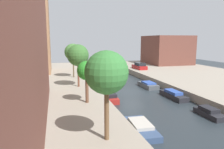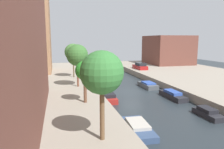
{
  "view_description": "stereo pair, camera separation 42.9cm",
  "coord_description": "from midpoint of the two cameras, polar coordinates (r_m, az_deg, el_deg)",
  "views": [
    {
      "loc": [
        -10.21,
        -26.41,
        7.09
      ],
      "look_at": [
        -1.13,
        6.69,
        1.43
      ],
      "focal_mm": 33.49,
      "sensor_mm": 36.0,
      "label": 1
    },
    {
      "loc": [
        -9.79,
        -26.52,
        7.09
      ],
      "look_at": [
        -1.13,
        6.69,
        1.43
      ],
      "focal_mm": 33.49,
      "sensor_mm": 36.0,
      "label": 2
    }
  ],
  "objects": [
    {
      "name": "street_tree_1",
      "position": [
        20.33,
        -6.85,
        0.9
      ],
      "size": [
        1.87,
        1.87,
        4.13
      ],
      "color": "brown",
      "rests_on": "quay_left"
    },
    {
      "name": "moored_boat_left_3",
      "position": [
        32.89,
        -3.35,
        -2.59
      ],
      "size": [
        1.89,
        4.46,
        0.58
      ],
      "color": "maroon",
      "rests_on": "ground_plane"
    },
    {
      "name": "quay_left",
      "position": [
        27.73,
        -24.66,
        -5.26
      ],
      "size": [
        20.0,
        64.0,
        1.0
      ],
      "primitive_type": "cube",
      "color": "gray",
      "rests_on": "ground_plane"
    },
    {
      "name": "parked_car",
      "position": [
        45.0,
        7.96,
        2.23
      ],
      "size": [
        1.87,
        4.5,
        1.38
      ],
      "color": "maroon",
      "rests_on": "quay_right"
    },
    {
      "name": "quay_right",
      "position": [
        37.0,
        28.26,
        -2.03
      ],
      "size": [
        20.0,
        64.0,
        1.0
      ],
      "primitive_type": "cube",
      "color": "gray",
      "rests_on": "ground_plane"
    },
    {
      "name": "moored_boat_right_3",
      "position": [
        32.08,
        10.14,
        -2.86
      ],
      "size": [
        1.74,
        4.15,
        0.87
      ],
      "color": "#4C5156",
      "rests_on": "ground_plane"
    },
    {
      "name": "moored_boat_left_2",
      "position": [
        24.78,
        -0.54,
        -6.27
      ],
      "size": [
        1.62,
        3.74,
        0.98
      ],
      "color": "maroon",
      "rests_on": "ground_plane"
    },
    {
      "name": "street_tree_0",
      "position": [
        12.32,
        -1.8,
        0.39
      ],
      "size": [
        2.63,
        2.63,
        5.52
      ],
      "color": "brown",
      "rests_on": "quay_left"
    },
    {
      "name": "low_block_right",
      "position": [
        56.5,
        15.2,
        6.51
      ],
      "size": [
        10.0,
        10.77,
        7.2
      ],
      "primitive_type": "cube",
      "color": "brown",
      "rests_on": "quay_right"
    },
    {
      "name": "moored_boat_right_1",
      "position": [
        21.84,
        25.22,
        -9.53
      ],
      "size": [
        1.26,
        3.21,
        0.85
      ],
      "color": "#232328",
      "rests_on": "ground_plane"
    },
    {
      "name": "moored_boat_right_2",
      "position": [
        26.95,
        16.65,
        -5.42
      ],
      "size": [
        1.39,
        4.57,
        0.93
      ],
      "color": "#232328",
      "rests_on": "ground_plane"
    },
    {
      "name": "street_tree_2",
      "position": [
        27.57,
        -9.01,
        5.19
      ],
      "size": [
        2.83,
        2.83,
        5.57
      ],
      "color": "brown",
      "rests_on": "quay_left"
    },
    {
      "name": "street_tree_3",
      "position": [
        34.85,
        -10.22,
        6.0
      ],
      "size": [
        2.77,
        2.77,
        5.54
      ],
      "color": "brown",
      "rests_on": "quay_left"
    },
    {
      "name": "moored_boat_left_1",
      "position": [
        17.13,
        7.91,
        -14.11
      ],
      "size": [
        1.98,
        4.53,
        0.69
      ],
      "color": "#33476B",
      "rests_on": "ground_plane"
    },
    {
      "name": "moored_boat_left_4",
      "position": [
        41.37,
        -5.97,
        0.05
      ],
      "size": [
        1.63,
        3.39,
        1.01
      ],
      "color": "#4C5156",
      "rests_on": "ground_plane"
    },
    {
      "name": "apartment_tower_far",
      "position": [
        43.32,
        -23.47,
        16.66
      ],
      "size": [
        10.0,
        9.04,
        24.3
      ],
      "primitive_type": "cube",
      "color": "#9E704C",
      "rests_on": "quay_left"
    },
    {
      "name": "ground_plane",
      "position": [
        29.16,
        5.91,
        -4.76
      ],
      "size": [
        84.0,
        84.0,
        0.0
      ],
      "primitive_type": "plane",
      "color": "#232B30"
    }
  ]
}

